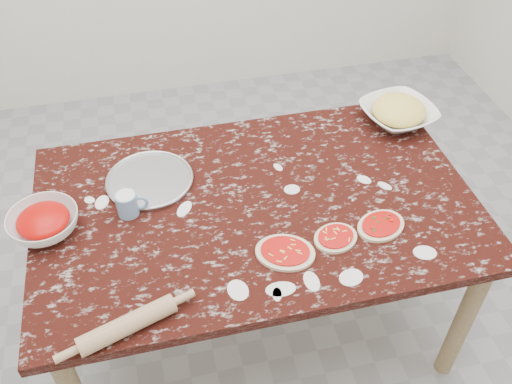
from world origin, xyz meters
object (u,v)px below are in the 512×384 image
object	(u,v)px
sauce_bowl	(44,223)
rolling_pin	(127,325)
flour_mug	(128,204)
cheese_bowl	(398,114)
pizza_tray	(150,180)
worktable	(256,218)

from	to	relation	value
sauce_bowl	rolling_pin	distance (m)	0.53
flour_mug	rolling_pin	distance (m)	0.49
cheese_bowl	rolling_pin	size ratio (longest dim) A/B	1.01
rolling_pin	pizza_tray	bearing A→B (deg)	79.24
flour_mug	rolling_pin	size ratio (longest dim) A/B	0.39
worktable	cheese_bowl	xyz separation A→B (m)	(0.70, 0.34, 0.12)
pizza_tray	sauce_bowl	distance (m)	0.41
rolling_pin	flour_mug	bearing A→B (deg)	85.77
sauce_bowl	rolling_pin	world-z (taller)	sauce_bowl
worktable	flour_mug	size ratio (longest dim) A/B	13.94
rolling_pin	cheese_bowl	bearing A→B (deg)	33.32
sauce_bowl	rolling_pin	bearing A→B (deg)	-61.81
worktable	flour_mug	distance (m)	0.47
sauce_bowl	rolling_pin	size ratio (longest dim) A/B	0.81
pizza_tray	sauce_bowl	xyz separation A→B (m)	(-0.37, -0.17, 0.03)
sauce_bowl	worktable	bearing A→B (deg)	-2.20
worktable	cheese_bowl	size ratio (longest dim) A/B	5.33
pizza_tray	flour_mug	distance (m)	0.18
pizza_tray	flour_mug	size ratio (longest dim) A/B	2.81
pizza_tray	flour_mug	xyz separation A→B (m)	(-0.09, -0.15, 0.04)
cheese_bowl	flour_mug	bearing A→B (deg)	-165.69
sauce_bowl	flour_mug	xyz separation A→B (m)	(0.29, 0.02, 0.01)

